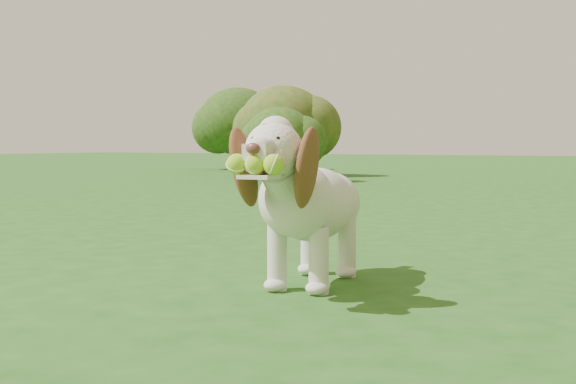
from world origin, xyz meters
The scene contains 5 objects.
ground centered at (0.00, 0.00, 0.00)m, with size 80.00×80.00×0.00m, color #1D4D16.
dog centered at (-0.43, -0.28, 0.44)m, with size 0.53×1.28×0.83m.
shrub_a centered at (-5.49, 8.23, 0.81)m, with size 1.33×1.33×1.38m.
shrub_e centered at (-6.58, 10.29, 1.16)m, with size 1.90×1.90×1.97m.
shrub_g centered at (-9.52, 12.97, 1.30)m, with size 2.14×2.14×2.21m.
Camera 1 is at (1.22, -3.40, 0.71)m, focal length 45.00 mm.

